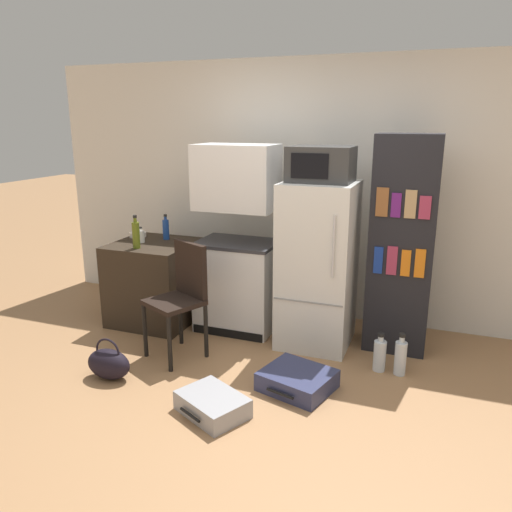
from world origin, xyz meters
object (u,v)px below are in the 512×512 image
at_px(suitcase_small_flat, 297,380).
at_px(water_bottle_middle, 400,357).
at_px(kitchen_hutch, 237,247).
at_px(refrigerator, 318,265).
at_px(bookshelf, 402,246).
at_px(bowl, 138,235).
at_px(microwave, 321,164).
at_px(bottle_milk_white, 140,236).
at_px(bottle_blue_soda, 166,229).
at_px(suitcase_large_flat, 212,404).
at_px(handbag, 109,364).
at_px(bottle_olive_oil, 136,234).
at_px(water_bottle_front, 380,355).
at_px(chair, 183,290).
at_px(side_table, 155,282).

bearing_deg(suitcase_small_flat, water_bottle_middle, 51.30).
xyz_separation_m(kitchen_hutch, refrigerator, (0.78, -0.06, -0.08)).
height_order(bookshelf, bowl, bookshelf).
distance_m(microwave, bottle_milk_white, 1.88).
xyz_separation_m(bottle_blue_soda, bowl, (-0.33, -0.01, -0.08)).
bearing_deg(bottle_blue_soda, suitcase_large_flat, -51.21).
xyz_separation_m(microwave, bookshelf, (0.68, 0.14, -0.67)).
height_order(microwave, suitcase_small_flat, microwave).
bearing_deg(handbag, refrigerator, 42.28).
xyz_separation_m(suitcase_large_flat, handbag, (-0.96, 0.16, 0.06)).
bearing_deg(kitchen_hutch, bottle_olive_oil, -157.81).
bearing_deg(handbag, suitcase_large_flat, -9.23).
bearing_deg(microwave, bottle_olive_oil, -169.91).
xyz_separation_m(suitcase_large_flat, water_bottle_front, (0.99, 1.03, 0.07)).
relative_size(microwave, chair, 0.54).
distance_m(suitcase_large_flat, handbag, 0.97).
bearing_deg(bowl, suitcase_large_flat, -44.20).
xyz_separation_m(side_table, suitcase_large_flat, (1.24, -1.31, -0.33)).
height_order(bottle_blue_soda, bowl, bottle_blue_soda).
distance_m(suitcase_small_flat, water_bottle_middle, 0.86).
bearing_deg(bottle_blue_soda, microwave, -4.15).
bearing_deg(refrigerator, chair, -147.92).
relative_size(bookshelf, water_bottle_front, 5.75).
bearing_deg(suitcase_small_flat, handbag, -149.99).
bearing_deg(kitchen_hutch, refrigerator, -4.18).
bearing_deg(side_table, water_bottle_front, -7.29).
distance_m(suitcase_small_flat, handbag, 1.46).
height_order(side_table, bookshelf, bookshelf).
relative_size(bowl, chair, 0.17).
height_order(side_table, kitchen_hutch, kitchen_hutch).
xyz_separation_m(chair, water_bottle_middle, (1.77, 0.27, -0.43)).
height_order(kitchen_hutch, handbag, kitchen_hutch).
distance_m(bottle_blue_soda, bottle_olive_oil, 0.41).
bearing_deg(microwave, chair, -147.97).
height_order(bookshelf, bottle_blue_soda, bookshelf).
xyz_separation_m(kitchen_hutch, bottle_blue_soda, (-0.79, 0.06, 0.10)).
distance_m(refrigerator, handbag, 1.90).
distance_m(microwave, suitcase_large_flat, 2.08).
xyz_separation_m(side_table, water_bottle_front, (2.22, -0.28, -0.26)).
bearing_deg(bottle_olive_oil, side_table, 82.59).
bearing_deg(water_bottle_middle, suitcase_large_flat, -138.51).
bearing_deg(side_table, bottle_milk_white, -165.18).
bearing_deg(water_bottle_front, microwave, 150.67).
height_order(bottle_blue_soda, water_bottle_middle, bottle_blue_soda).
xyz_separation_m(bottle_milk_white, water_bottle_front, (2.35, -0.25, -0.73)).
xyz_separation_m(bottle_milk_white, suitcase_large_flat, (1.36, -1.28, -0.79)).
height_order(microwave, bottle_blue_soda, microwave).
xyz_separation_m(microwave, suitcase_large_flat, (-0.38, -1.37, -1.52)).
xyz_separation_m(side_table, microwave, (1.61, 0.06, 1.19)).
relative_size(chair, handbag, 2.69).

